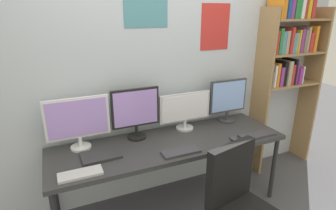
# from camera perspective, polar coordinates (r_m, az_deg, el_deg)

# --- Properties ---
(wall_back) EXTENTS (4.61, 0.11, 2.60)m
(wall_back) POSITION_cam_1_polar(r_m,az_deg,el_deg) (2.75, -3.12, 6.50)
(wall_back) COLOR silver
(wall_back) RESTS_ON ground_plane
(desk) EXTENTS (2.21, 0.68, 0.74)m
(desk) POSITION_cam_1_polar(r_m,az_deg,el_deg) (2.59, 0.45, -8.73)
(desk) COLOR #333333
(desk) RESTS_ON ground_plane
(bookshelf) EXTENTS (0.83, 0.28, 2.12)m
(bookshelf) POSITION_cam_1_polar(r_m,az_deg,el_deg) (3.48, 23.93, 9.22)
(bookshelf) COLOR #9E7A4C
(bookshelf) RESTS_ON ground_plane
(monitor_far_left) EXTENTS (0.54, 0.18, 0.47)m
(monitor_far_left) POSITION_cam_1_polar(r_m,az_deg,el_deg) (2.47, -18.46, -3.17)
(monitor_far_left) COLOR silver
(monitor_far_left) RESTS_ON desk
(monitor_center_left) EXTENTS (0.46, 0.18, 0.49)m
(monitor_center_left) POSITION_cam_1_polar(r_m,az_deg,el_deg) (2.56, -6.84, -1.27)
(monitor_center_left) COLOR black
(monitor_center_left) RESTS_ON desk
(monitor_center_right) EXTENTS (0.56, 0.18, 0.39)m
(monitor_center_right) POSITION_cam_1_polar(r_m,az_deg,el_deg) (2.76, 3.60, -0.93)
(monitor_center_right) COLOR silver
(monitor_center_right) RESTS_ON desk
(monitor_far_right) EXTENTS (0.45, 0.18, 0.47)m
(monitor_far_right) POSITION_cam_1_polar(r_m,az_deg,el_deg) (3.01, 12.50, 1.29)
(monitor_far_right) COLOR #38383D
(monitor_far_right) RESTS_ON desk
(keyboard_left) EXTENTS (0.32, 0.13, 0.02)m
(keyboard_left) POSITION_cam_1_polar(r_m,az_deg,el_deg) (2.19, -17.97, -13.64)
(keyboard_left) COLOR silver
(keyboard_left) RESTS_ON desk
(keyboard_center) EXTENTS (0.34, 0.13, 0.02)m
(keyboard_center) POSITION_cam_1_polar(r_m,az_deg,el_deg) (2.38, 2.75, -9.81)
(keyboard_center) COLOR #38383D
(keyboard_center) RESTS_ON desk
(keyboard_right) EXTENTS (0.38, 0.13, 0.02)m
(keyboard_right) POSITION_cam_1_polar(r_m,az_deg,el_deg) (2.82, 18.33, -5.99)
(keyboard_right) COLOR #38383D
(keyboard_right) RESTS_ON desk
(computer_mouse) EXTENTS (0.06, 0.10, 0.03)m
(computer_mouse) POSITION_cam_1_polar(r_m,az_deg,el_deg) (2.66, 13.55, -6.90)
(computer_mouse) COLOR #38383D
(computer_mouse) RESTS_ON desk
(laptop_closed) EXTENTS (0.33, 0.23, 0.02)m
(laptop_closed) POSITION_cam_1_polar(r_m,az_deg,el_deg) (2.39, -13.99, -10.24)
(laptop_closed) COLOR #2D2D2D
(laptop_closed) RESTS_ON desk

